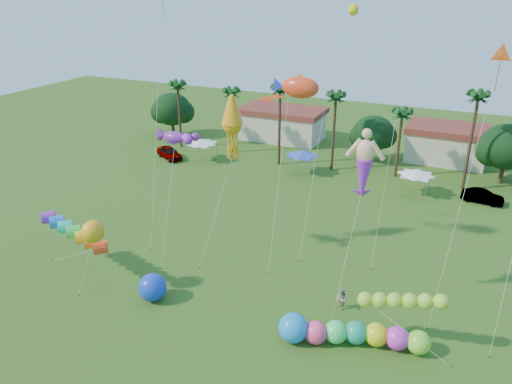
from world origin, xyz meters
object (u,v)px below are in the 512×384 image
at_px(spectator_b, 342,299).
at_px(blue_ball, 152,287).
at_px(caterpillar_inflatable, 347,333).
at_px(car_a, 170,153).
at_px(car_b, 482,196).

xyz_separation_m(spectator_b, blue_ball, (-13.56, -4.88, 0.23)).
bearing_deg(blue_ball, caterpillar_inflatable, 4.75).
xyz_separation_m(car_a, blue_ball, (17.41, -28.31, 0.27)).
bearing_deg(blue_ball, spectator_b, 19.80).
distance_m(car_a, blue_ball, 33.24).
relative_size(car_a, car_b, 1.09).
bearing_deg(spectator_b, car_b, 114.23).
bearing_deg(spectator_b, caterpillar_inflatable, -25.37).
bearing_deg(car_a, car_b, -58.43).
distance_m(car_b, caterpillar_inflatable, 30.01).
xyz_separation_m(car_a, car_b, (39.80, 2.01, -0.09)).
height_order(car_b, caterpillar_inflatable, caterpillar_inflatable).
distance_m(caterpillar_inflatable, blue_ball, 15.03).
bearing_deg(spectator_b, blue_ball, -116.82).
relative_size(car_a, spectator_b, 2.79).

